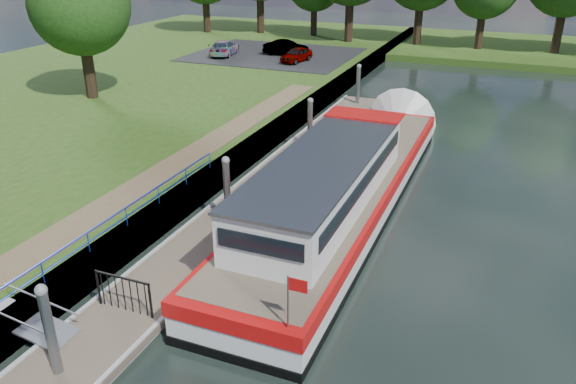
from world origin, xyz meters
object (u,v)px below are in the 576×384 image
at_px(car_c, 224,48).
at_px(car_b, 286,48).
at_px(pontoon, 275,181).
at_px(barge, 347,181).
at_px(car_a, 296,55).

bearing_deg(car_c, car_b, -170.96).
height_order(pontoon, car_b, car_b).
height_order(barge, car_a, barge).
height_order(pontoon, car_a, car_a).
relative_size(barge, car_a, 6.15).
height_order(car_a, car_b, car_b).
bearing_deg(car_b, car_c, 107.85).
height_order(barge, car_b, barge).
height_order(pontoon, car_c, car_c).
distance_m(pontoon, car_a, 23.92).
bearing_deg(pontoon, barge, -12.89).
xyz_separation_m(car_b, car_c, (-5.07, -1.97, -0.01)).
xyz_separation_m(car_a, car_b, (-1.90, 2.34, 0.06)).
distance_m(barge, car_b, 28.98).
xyz_separation_m(pontoon, car_c, (-14.82, 22.93, 1.29)).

